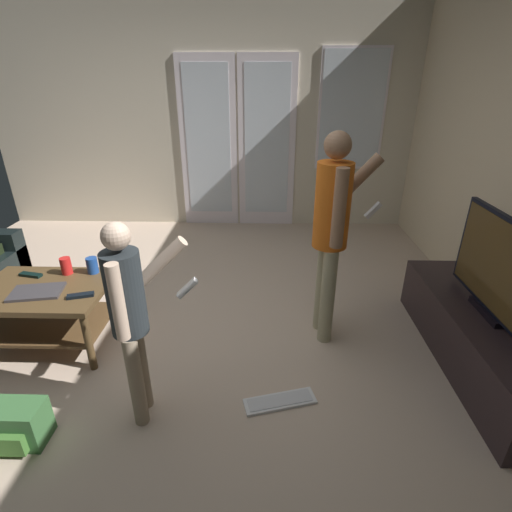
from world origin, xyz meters
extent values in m
cube|color=#C8AE97|center=(0.00, 0.00, -0.01)|extent=(5.29, 5.27, 0.02)
cube|color=beige|center=(0.00, 2.61, 1.44)|extent=(5.29, 0.06, 2.87)
cube|color=white|center=(0.06, 2.56, 1.02)|extent=(0.71, 0.02, 2.11)
cube|color=silver|center=(0.06, 2.55, 1.07)|extent=(0.55, 0.01, 1.81)
cube|color=white|center=(0.79, 2.56, 1.02)|extent=(0.71, 0.02, 2.11)
cube|color=silver|center=(0.79, 2.55, 1.07)|extent=(0.55, 0.01, 1.81)
cube|color=white|center=(1.81, 2.56, 1.45)|extent=(0.80, 0.02, 1.39)
cube|color=silver|center=(1.81, 2.55, 1.45)|extent=(0.74, 0.01, 1.33)
cube|color=brown|center=(-0.79, -0.07, 0.45)|extent=(0.90, 0.64, 0.04)
cube|color=brown|center=(-0.79, -0.07, 0.16)|extent=(0.82, 0.56, 0.02)
cylinder|color=brown|center=(-0.37, -0.36, 0.21)|extent=(0.05, 0.05, 0.43)
cylinder|color=brown|center=(-1.20, 0.21, 0.21)|extent=(0.05, 0.05, 0.43)
cylinder|color=brown|center=(-0.37, 0.21, 0.21)|extent=(0.05, 0.05, 0.43)
cube|color=#2B2022|center=(2.25, -0.23, 0.20)|extent=(0.49, 1.63, 0.40)
cube|color=black|center=(2.25, -0.23, 0.42)|extent=(0.08, 0.34, 0.04)
cube|color=black|center=(2.25, -0.23, 0.75)|extent=(0.04, 0.97, 0.61)
cube|color=#4C3819|center=(2.23, -0.23, 0.75)|extent=(0.00, 0.92, 0.56)
cylinder|color=tan|center=(1.24, 0.01, 0.37)|extent=(0.10, 0.10, 0.74)
cylinder|color=tan|center=(1.23, 0.17, 0.37)|extent=(0.10, 0.10, 0.74)
cylinder|color=orange|center=(1.24, 0.09, 1.03)|extent=(0.24, 0.24, 0.58)
sphere|color=#986E50|center=(1.24, 0.09, 1.43)|extent=(0.18, 0.18, 0.18)
cylinder|color=#986E50|center=(1.25, -0.07, 1.06)|extent=(0.08, 0.08, 0.51)
cylinder|color=#986E50|center=(1.39, 0.27, 1.13)|extent=(0.41, 0.12, 0.44)
cube|color=white|center=(1.57, 0.28, 0.94)|extent=(0.12, 0.05, 0.12)
cylinder|color=tan|center=(0.09, -0.79, 0.29)|extent=(0.08, 0.08, 0.59)
cylinder|color=tan|center=(0.08, -0.67, 0.29)|extent=(0.08, 0.08, 0.59)
cylinder|color=#262C30|center=(0.09, -0.73, 0.82)|extent=(0.19, 0.19, 0.46)
sphere|color=beige|center=(0.09, -0.73, 1.13)|extent=(0.14, 0.14, 0.14)
cylinder|color=beige|center=(0.10, -0.86, 0.84)|extent=(0.07, 0.07, 0.41)
cylinder|color=beige|center=(0.22, -0.59, 0.90)|extent=(0.35, 0.10, 0.33)
cube|color=white|center=(0.37, -0.57, 0.76)|extent=(0.13, 0.05, 0.12)
cube|color=#3C6C3A|center=(-0.55, -0.94, 0.12)|extent=(0.33, 0.18, 0.24)
cube|color=#477C33|center=(-0.55, -1.05, 0.09)|extent=(0.23, 0.04, 0.12)
cube|color=white|center=(0.89, -0.63, 0.01)|extent=(0.46, 0.24, 0.02)
cube|color=silver|center=(0.89, -0.63, 0.02)|extent=(0.41, 0.20, 0.00)
cube|color=#3B373B|center=(-0.77, -0.15, 0.48)|extent=(0.36, 0.27, 0.02)
cylinder|color=red|center=(-0.70, 0.14, 0.53)|extent=(0.08, 0.08, 0.13)
cylinder|color=#1E4694|center=(-0.51, 0.16, 0.53)|extent=(0.08, 0.08, 0.12)
cube|color=black|center=(-0.45, -0.19, 0.48)|extent=(0.18, 0.10, 0.02)
cube|color=black|center=(-0.95, 0.09, 0.48)|extent=(0.18, 0.08, 0.02)
camera|label=1|loc=(0.79, -2.39, 1.81)|focal=26.90mm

